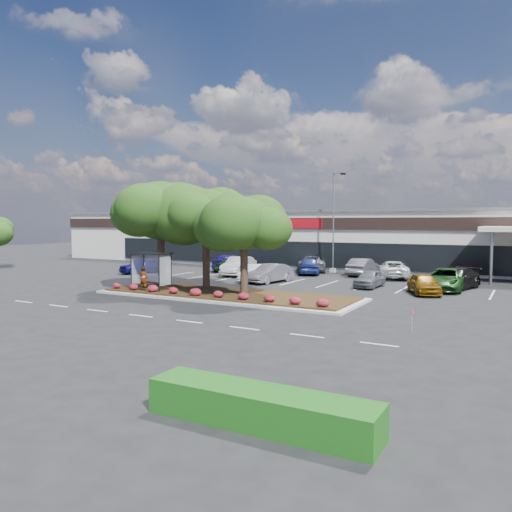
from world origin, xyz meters
The scene contains 29 objects.
ground centered at (0.00, 0.00, 0.00)m, with size 160.00×160.00×0.00m, color black.
retail_store centered at (0.06, 33.91, 3.15)m, with size 80.40×25.20×6.25m.
landscape_island centered at (-2.00, 4.00, 0.12)m, with size 18.00×6.00×0.26m.
lane_markings centered at (-0.14, 10.42, 0.01)m, with size 33.12×20.06×0.01m.
shrub_row centered at (-2.00, 1.90, 0.51)m, with size 17.00×0.80×0.50m, color maroon, non-canonical shape.
bus_shelter centered at (-7.50, 2.95, 2.31)m, with size 2.75×1.55×2.59m.
island_tree_west centered at (-8.00, 4.50, 4.21)m, with size 7.20×7.20×7.89m, color #1C3812, non-canonical shape.
island_tree_mid centered at (-4.50, 5.20, 3.92)m, with size 6.60×6.60×7.32m, color #1C3812, non-canonical shape.
island_tree_east centered at (-0.50, 3.70, 3.51)m, with size 5.80×5.80×6.50m, color #1C3812, non-canonical shape.
hedge_south_east centered at (10.00, -13.50, 0.45)m, with size 6.00×1.30×0.90m, color #0E4D0F.
conifer_north_west centered at (-30.00, 46.00, 5.00)m, with size 4.40×4.40×10.00m, color #1C3812.
person_waiting centered at (-7.62, 2.14, 1.08)m, with size 0.60×0.39×1.64m, color #594C47.
light_pole centered at (-1.23, 22.49, 4.35)m, with size 1.41×0.78×9.82m.
survey_stake centered at (11.10, -1.00, 0.66)m, with size 0.08×0.14×1.02m.
car_0 centered at (-17.21, 12.78, 0.76)m, with size 1.80×4.47×1.52m, color #100F54.
car_1 centered at (-8.08, 15.67, 0.86)m, with size 1.82×5.21×1.72m, color #B6B6B6.
car_2 centered at (-4.38, 12.23, 0.71)m, with size 1.51×4.32×1.42m, color white.
car_3 centered at (-2.99, 12.22, 0.76)m, with size 1.61×4.63×1.52m, color #5D5D65.
car_4 centered at (5.05, 13.21, 0.68)m, with size 1.60×3.97×1.35m, color slate.
car_5 centered at (9.32, 11.57, 0.72)m, with size 1.69×4.20×1.43m, color #794A09.
car_6 centered at (10.37, 14.36, 0.80)m, with size 2.65×5.74×1.60m, color #184115.
car_7 centered at (10.91, 15.28, 0.78)m, with size 2.17×5.35×1.55m, color black.
car_9 centered at (-11.45, 19.56, 0.79)m, with size 2.21×5.44×1.58m, color navy.
car_10 centered at (-9.58, 17.82, 0.74)m, with size 1.75×4.36×1.49m, color #1F4B1D.
car_11 centered at (-3.46, 22.46, 0.81)m, with size 2.67×5.80×1.61m, color #4D4C53.
car_12 centered at (-2.75, 19.84, 0.82)m, with size 1.93×4.79×1.63m, color navy.
car_13 centered at (2.12, 21.05, 0.80)m, with size 1.70×4.87×1.60m, color #4E4E54.
car_14 centered at (5.11, 20.31, 0.76)m, with size 2.53×5.49×1.53m, color silver.
car_15 centered at (10.45, 19.23, 0.68)m, with size 1.60×3.99×1.36m, color maroon.
Camera 1 is at (15.69, -24.04, 5.04)m, focal length 35.00 mm.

